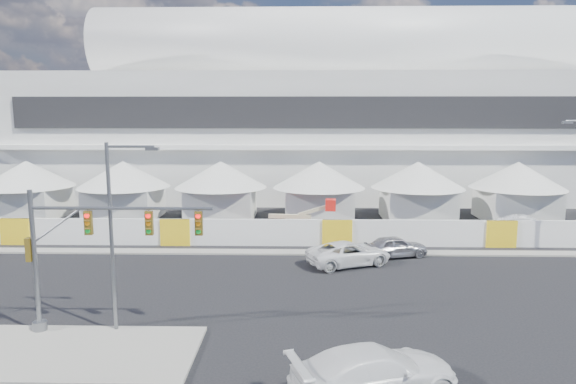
{
  "coord_description": "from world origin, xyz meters",
  "views": [
    {
      "loc": [
        3.17,
        -22.53,
        9.79
      ],
      "look_at": [
        2.47,
        10.0,
        4.75
      ],
      "focal_mm": 32.0,
      "sensor_mm": 36.0,
      "label": 1
    }
  ],
  "objects_px": {
    "pickup_near": "(375,372)",
    "lot_car_a": "(526,225)",
    "pickup_curb": "(349,253)",
    "streetlight_median": "(116,224)",
    "boom_lift": "(284,227)",
    "sedan_silver": "(396,246)",
    "traffic_mast": "(78,253)"
  },
  "relations": [
    {
      "from": "lot_car_a",
      "to": "traffic_mast",
      "type": "xyz_separation_m",
      "value": [
        -28.17,
        -19.62,
        2.98
      ]
    },
    {
      "from": "sedan_silver",
      "to": "traffic_mast",
      "type": "xyz_separation_m",
      "value": [
        -16.31,
        -12.69,
        2.98
      ]
    },
    {
      "from": "pickup_near",
      "to": "streetlight_median",
      "type": "bearing_deg",
      "value": 44.85
    },
    {
      "from": "pickup_curb",
      "to": "traffic_mast",
      "type": "xyz_separation_m",
      "value": [
        -12.94,
        -10.77,
        2.95
      ]
    },
    {
      "from": "pickup_near",
      "to": "lot_car_a",
      "type": "bearing_deg",
      "value": -52.68
    },
    {
      "from": "sedan_silver",
      "to": "lot_car_a",
      "type": "distance_m",
      "value": 13.74
    },
    {
      "from": "pickup_curb",
      "to": "pickup_near",
      "type": "bearing_deg",
      "value": 155.15
    },
    {
      "from": "sedan_silver",
      "to": "pickup_near",
      "type": "height_order",
      "value": "pickup_near"
    },
    {
      "from": "sedan_silver",
      "to": "boom_lift",
      "type": "xyz_separation_m",
      "value": [
        -7.78,
        5.2,
        0.12
      ]
    },
    {
      "from": "pickup_near",
      "to": "streetlight_median",
      "type": "relative_size",
      "value": 0.72
    },
    {
      "from": "lot_car_a",
      "to": "pickup_near",
      "type": "bearing_deg",
      "value": 164.02
    },
    {
      "from": "sedan_silver",
      "to": "pickup_near",
      "type": "bearing_deg",
      "value": 151.71
    },
    {
      "from": "traffic_mast",
      "to": "boom_lift",
      "type": "height_order",
      "value": "traffic_mast"
    },
    {
      "from": "lot_car_a",
      "to": "sedan_silver",
      "type": "bearing_deg",
      "value": 137.2
    },
    {
      "from": "sedan_silver",
      "to": "pickup_curb",
      "type": "distance_m",
      "value": 3.88
    },
    {
      "from": "pickup_curb",
      "to": "lot_car_a",
      "type": "distance_m",
      "value": 17.62
    },
    {
      "from": "pickup_curb",
      "to": "streetlight_median",
      "type": "height_order",
      "value": "streetlight_median"
    },
    {
      "from": "sedan_silver",
      "to": "lot_car_a",
      "type": "relative_size",
      "value": 0.96
    },
    {
      "from": "sedan_silver",
      "to": "streetlight_median",
      "type": "bearing_deg",
      "value": 114.97
    },
    {
      "from": "pickup_curb",
      "to": "sedan_silver",
      "type": "bearing_deg",
      "value": -82.82
    },
    {
      "from": "sedan_silver",
      "to": "lot_car_a",
      "type": "xyz_separation_m",
      "value": [
        11.87,
        6.93,
        0.0
      ]
    },
    {
      "from": "streetlight_median",
      "to": "boom_lift",
      "type": "distance_m",
      "value": 19.42
    },
    {
      "from": "pickup_curb",
      "to": "traffic_mast",
      "type": "bearing_deg",
      "value": 107.14
    },
    {
      "from": "lot_car_a",
      "to": "streetlight_median",
      "type": "xyz_separation_m",
      "value": [
        -26.5,
        -19.42,
        4.23
      ]
    },
    {
      "from": "lot_car_a",
      "to": "boom_lift",
      "type": "bearing_deg",
      "value": 111.94
    },
    {
      "from": "pickup_near",
      "to": "boom_lift",
      "type": "height_order",
      "value": "boom_lift"
    },
    {
      "from": "streetlight_median",
      "to": "lot_car_a",
      "type": "bearing_deg",
      "value": 36.24
    },
    {
      "from": "lot_car_a",
      "to": "boom_lift",
      "type": "height_order",
      "value": "boom_lift"
    },
    {
      "from": "sedan_silver",
      "to": "pickup_near",
      "type": "xyz_separation_m",
      "value": [
        -3.98,
        -17.55,
        0.14
      ]
    },
    {
      "from": "pickup_near",
      "to": "streetlight_median",
      "type": "height_order",
      "value": "streetlight_median"
    },
    {
      "from": "sedan_silver",
      "to": "boom_lift",
      "type": "distance_m",
      "value": 9.36
    },
    {
      "from": "streetlight_median",
      "to": "boom_lift",
      "type": "relative_size",
      "value": 1.34
    }
  ]
}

